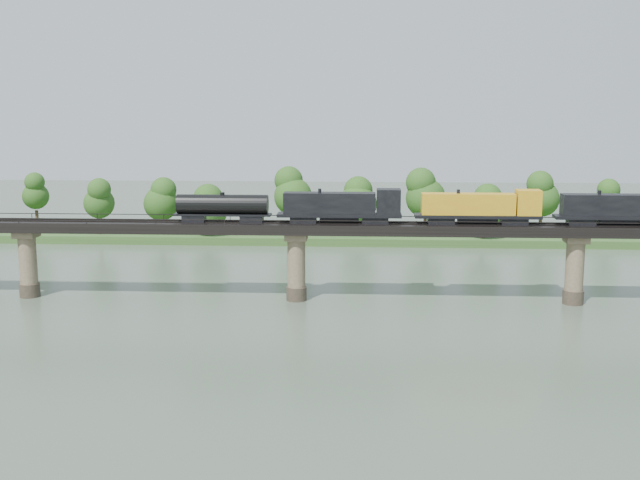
{
  "coord_description": "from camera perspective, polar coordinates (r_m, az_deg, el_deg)",
  "views": [
    {
      "loc": [
        9.58,
        -84.0,
        29.23
      ],
      "look_at": [
        3.45,
        30.0,
        9.0
      ],
      "focal_mm": 45.0,
      "sensor_mm": 36.0,
      "label": 1
    }
  ],
  "objects": [
    {
      "name": "ground",
      "position": [
        89.46,
        -3.28,
        -9.04
      ],
      "size": [
        400.0,
        400.0,
        0.0
      ],
      "primitive_type": "plane",
      "color": "#3C4C3C",
      "rests_on": "ground"
    },
    {
      "name": "far_bank",
      "position": [
        171.65,
        -0.17,
        0.51
      ],
      "size": [
        300.0,
        24.0,
        1.6
      ],
      "primitive_type": "cube",
      "color": "#2B4F1F",
      "rests_on": "ground"
    },
    {
      "name": "bridge",
      "position": [
        116.85,
        -1.69,
        -1.69
      ],
      "size": [
        236.0,
        30.0,
        11.5
      ],
      "color": "#473A2D",
      "rests_on": "ground"
    },
    {
      "name": "bridge_superstructure",
      "position": [
        115.73,
        -1.71,
        1.38
      ],
      "size": [
        220.0,
        4.9,
        0.75
      ],
      "color": "black",
      "rests_on": "bridge"
    },
    {
      "name": "far_treeline",
      "position": [
        166.74,
        -3.08,
        3.01
      ],
      "size": [
        289.06,
        17.54,
        13.6
      ],
      "color": "#382619",
      "rests_on": "far_bank"
    },
    {
      "name": "freight_train",
      "position": [
        115.46,
        8.0,
        2.31
      ],
      "size": [
        72.31,
        2.82,
        4.98
      ],
      "color": "black",
      "rests_on": "bridge"
    }
  ]
}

